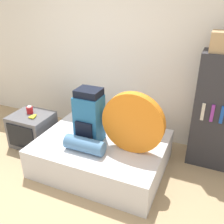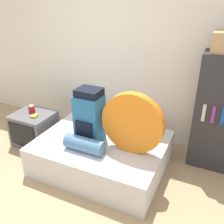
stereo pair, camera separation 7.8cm
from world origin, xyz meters
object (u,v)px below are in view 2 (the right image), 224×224
object	(u,v)px
tent_bag	(133,123)
sleeping_roll	(84,145)
backpack	(89,116)
television	(34,128)
canister	(32,109)
bookshelf	(223,114)

from	to	relation	value
tent_bag	sleeping_roll	world-z (taller)	tent_bag
backpack	tent_bag	distance (m)	0.60
tent_bag	sleeping_roll	bearing A→B (deg)	-153.76
sleeping_roll	television	size ratio (longest dim) A/B	0.86
television	sleeping_roll	bearing A→B (deg)	-18.51
backpack	television	xyz separation A→B (m)	(-1.11, 0.12, -0.51)
canister	sleeping_roll	bearing A→B (deg)	-20.01
television	canister	world-z (taller)	canister
backpack	television	size ratio (longest dim) A/B	1.20
bookshelf	television	bearing A→B (deg)	-166.46
backpack	television	bearing A→B (deg)	173.56
sleeping_roll	television	distance (m)	1.26
tent_bag	television	distance (m)	1.80
sleeping_roll	television	xyz separation A→B (m)	(-1.17, 0.39, -0.25)
television	bookshelf	distance (m)	2.80
tent_bag	television	world-z (taller)	tent_bag
canister	bookshelf	bearing A→B (deg)	12.31
sleeping_roll	canister	distance (m)	1.30
sleeping_roll	bookshelf	xyz separation A→B (m)	(1.50, 1.04, 0.28)
tent_bag	backpack	bearing A→B (deg)	179.42
bookshelf	backpack	bearing A→B (deg)	-153.89
canister	tent_bag	bearing A→B (deg)	-5.92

